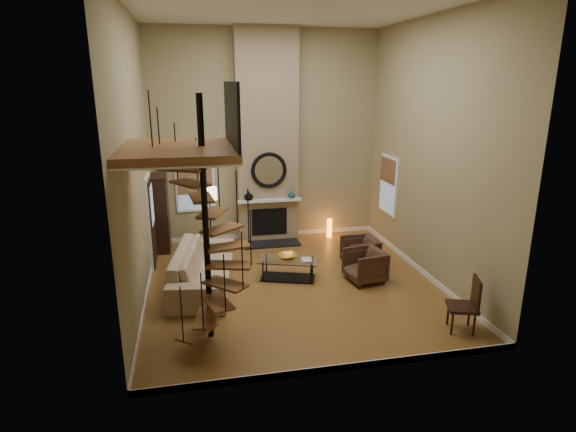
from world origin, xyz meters
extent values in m
cube|color=#A27034|center=(0.00, 0.00, -0.01)|extent=(6.00, 6.50, 0.01)
cube|color=tan|center=(0.00, 3.25, 2.75)|extent=(6.00, 0.02, 5.50)
cube|color=tan|center=(0.00, -3.25, 2.75)|extent=(6.00, 0.02, 5.50)
cube|color=tan|center=(-3.00, 0.00, 2.75)|extent=(0.02, 6.50, 5.50)
cube|color=tan|center=(3.00, 0.00, 2.75)|extent=(0.02, 6.50, 5.50)
cube|color=silver|center=(0.00, 0.00, 5.50)|extent=(6.00, 6.50, 0.01)
cube|color=white|center=(0.00, 3.24, 0.06)|extent=(6.00, 0.02, 0.12)
cube|color=white|center=(0.00, -3.24, 0.06)|extent=(6.00, 0.02, 0.12)
cube|color=white|center=(-2.99, 0.00, 0.06)|extent=(0.02, 6.50, 0.12)
cube|color=white|center=(2.99, 0.00, 0.06)|extent=(0.02, 6.50, 0.12)
cube|color=#968161|center=(0.00, 3.06, 2.75)|extent=(1.60, 0.38, 5.50)
cube|color=black|center=(0.00, 2.57, 0.02)|extent=(1.50, 0.60, 0.04)
cube|color=black|center=(0.00, 2.86, 0.55)|extent=(0.95, 0.02, 0.72)
cube|color=white|center=(0.00, 2.78, 1.15)|extent=(1.70, 0.18, 0.06)
torus|color=black|center=(0.00, 2.84, 1.95)|extent=(0.94, 0.10, 0.94)
cylinder|color=white|center=(0.00, 2.85, 1.95)|extent=(0.80, 0.01, 0.80)
imported|color=black|center=(-0.55, 2.82, 1.30)|extent=(0.24, 0.24, 0.25)
imported|color=#164F4C|center=(0.60, 2.82, 1.28)|extent=(0.20, 0.20, 0.21)
cube|color=white|center=(-1.90, 3.23, 1.60)|extent=(1.02, 0.04, 1.52)
cube|color=#8C9EB2|center=(-1.90, 3.21, 1.60)|extent=(0.90, 0.01, 1.40)
cube|color=olive|center=(-1.90, 3.19, 1.81)|extent=(0.90, 0.01, 0.98)
cube|color=white|center=(2.98, 2.00, 1.60)|extent=(0.04, 1.02, 1.52)
cube|color=#8C9EB2|center=(2.96, 2.00, 1.60)|extent=(0.01, 0.90, 1.40)
cube|color=olive|center=(2.94, 2.00, 1.98)|extent=(0.01, 0.90, 0.63)
cube|color=white|center=(-2.97, 1.80, 1.05)|extent=(0.06, 1.05, 2.16)
cube|color=black|center=(-2.94, 1.80, 1.02)|extent=(0.05, 0.90, 2.05)
cube|color=#8C9EB2|center=(-2.90, 1.80, 1.45)|extent=(0.01, 0.60, 0.90)
cube|color=brown|center=(-2.15, -1.80, 3.18)|extent=(1.70, 2.20, 0.12)
cube|color=white|center=(-2.15, -1.80, 3.10)|extent=(1.70, 2.20, 0.03)
cube|color=black|center=(-1.33, -1.80, 3.71)|extent=(0.04, 2.20, 0.94)
cylinder|color=black|center=(-1.80, -1.80, 2.01)|extent=(0.10, 0.10, 4.02)
cube|color=brown|center=(-2.02, -2.08, 0.26)|extent=(0.71, 0.78, 0.04)
cylinder|color=black|center=(-2.24, -2.37, 0.73)|extent=(0.02, 0.02, 0.94)
cube|color=brown|center=(-1.86, -2.15, 0.52)|extent=(0.46, 0.77, 0.04)
cylinder|color=black|center=(-1.93, -2.51, 0.99)|extent=(0.02, 0.02, 0.94)
cube|color=brown|center=(-1.69, -2.14, 0.78)|extent=(0.55, 0.79, 0.04)
cylinder|color=black|center=(-1.58, -2.48, 1.25)|extent=(0.02, 0.02, 0.94)
cube|color=brown|center=(-1.54, -2.05, 1.04)|extent=(0.75, 0.74, 0.04)
cylinder|color=black|center=(-1.28, -2.30, 1.51)|extent=(0.02, 0.02, 0.94)
cube|color=brown|center=(-1.45, -1.90, 1.30)|extent=(0.79, 0.53, 0.04)
cylinder|color=black|center=(-1.11, -2.00, 1.77)|extent=(0.02, 0.02, 0.94)
cube|color=brown|center=(-1.45, -1.73, 1.56)|extent=(0.77, 0.48, 0.04)
cylinder|color=black|center=(-1.10, -1.65, 2.03)|extent=(0.02, 0.02, 0.94)
cube|color=brown|center=(-1.52, -1.57, 1.82)|extent=(0.77, 0.72, 0.04)
cylinder|color=black|center=(-1.25, -1.34, 2.29)|extent=(0.02, 0.02, 0.94)
cube|color=brown|center=(-1.67, -1.47, 2.08)|extent=(0.58, 0.79, 0.04)
cylinder|color=black|center=(-1.53, -1.13, 2.55)|extent=(0.02, 0.02, 0.94)
cube|color=brown|center=(-1.84, -1.44, 2.34)|extent=(0.41, 0.75, 0.04)
cylinder|color=black|center=(-1.88, -1.08, 2.81)|extent=(0.02, 0.02, 0.94)
cube|color=brown|center=(-2.00, -1.50, 2.60)|extent=(0.68, 0.79, 0.04)
cylinder|color=black|center=(-2.20, -1.20, 3.07)|extent=(0.02, 0.02, 0.94)
cube|color=brown|center=(-2.12, -1.63, 2.86)|extent=(0.80, 0.64, 0.04)
cylinder|color=black|center=(-2.44, -1.46, 3.33)|extent=(0.02, 0.02, 0.94)
cube|color=brown|center=(-2.16, -1.80, 3.12)|extent=(0.72, 0.34, 0.04)
cylinder|color=black|center=(-2.52, -1.80, 3.59)|extent=(0.02, 0.02, 0.94)
cube|color=black|center=(-2.82, 2.78, 0.95)|extent=(0.42, 0.89, 1.99)
imported|color=tan|center=(-1.85, 0.34, 0.40)|extent=(1.54, 3.01, 0.84)
imported|color=#482D21|center=(1.83, 0.64, 0.35)|extent=(0.79, 0.76, 0.70)
imported|color=#482D21|center=(1.65, -0.16, 0.35)|extent=(0.88, 0.86, 0.70)
cube|color=silver|center=(-0.02, 0.29, 0.44)|extent=(1.41, 1.01, 0.02)
cube|color=black|center=(-0.02, 0.29, 0.03)|extent=(1.28, 0.88, 0.02)
cylinder|color=black|center=(-0.58, 0.25, 0.22)|extent=(0.04, 0.04, 0.47)
cylinder|color=black|center=(0.40, -0.08, 0.22)|extent=(0.04, 0.04, 0.47)
cylinder|color=black|center=(-0.44, 0.67, 0.22)|extent=(0.04, 0.04, 0.47)
cylinder|color=black|center=(0.54, 0.33, 0.22)|extent=(0.04, 0.04, 0.47)
imported|color=orange|center=(-0.02, 0.34, 0.50)|extent=(0.42, 0.42, 0.10)
imported|color=gray|center=(0.33, 0.14, 0.46)|extent=(0.23, 0.30, 0.03)
cylinder|color=black|center=(-1.58, 2.22, 0.01)|extent=(0.34, 0.34, 0.03)
cylinder|color=black|center=(-1.58, 2.22, 0.80)|extent=(0.04, 0.04, 1.46)
cylinder|color=#F2E5C6|center=(-1.58, 2.22, 1.55)|extent=(0.38, 0.38, 0.30)
cylinder|color=orange|center=(1.69, 2.90, 0.25)|extent=(0.14, 0.14, 0.51)
cube|color=black|center=(2.46, -2.50, 0.44)|extent=(0.62, 0.62, 0.06)
cube|color=black|center=(2.66, -2.56, 0.70)|extent=(0.19, 0.45, 0.57)
cylinder|color=black|center=(2.24, -2.61, 0.21)|extent=(0.05, 0.05, 0.46)
cylinder|color=black|center=(2.58, -2.73, 0.21)|extent=(0.05, 0.05, 0.46)
cylinder|color=black|center=(2.35, -2.27, 0.21)|extent=(0.05, 0.05, 0.46)
cylinder|color=black|center=(2.69, -2.39, 0.21)|extent=(0.05, 0.05, 0.46)
camera|label=1|loc=(-1.97, -9.07, 4.19)|focal=29.32mm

